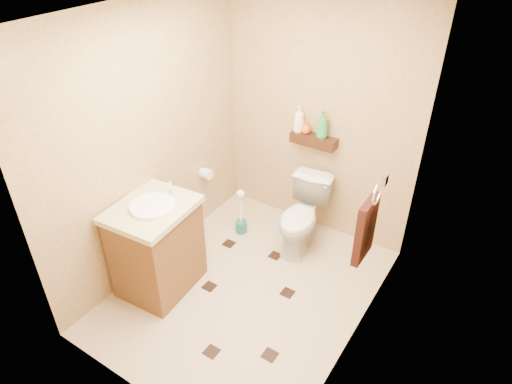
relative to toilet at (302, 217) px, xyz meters
The scene contains 17 objects.
ground 0.91m from the toilet, 96.69° to the right, with size 2.50×2.50×0.00m, color beige.
wall_back 0.95m from the toilet, 103.14° to the left, with size 2.00×0.04×2.40m, color tan.
wall_front 2.25m from the toilet, 92.68° to the right, with size 2.00×0.04×2.40m, color tan.
wall_left 1.62m from the toilet, 142.84° to the right, with size 0.04×2.50×2.40m, color tan.
wall_right 1.49m from the toilet, 42.67° to the right, with size 0.04×2.50×2.40m, color tan.
ceiling 2.21m from the toilet, 96.69° to the right, with size 2.00×2.50×0.02m, color white.
wall_shelf 0.75m from the toilet, 106.10° to the left, with size 0.46×0.14×0.10m, color #3A190F.
floor_accents 0.94m from the toilet, 94.83° to the right, with size 1.17×1.36×0.01m.
toilet is the anchor object (origin of this frame).
vanity 1.43m from the toilet, 123.84° to the right, with size 0.64×0.75×1.00m.
toilet_brush 0.67m from the toilet, 166.09° to the right, with size 0.12×0.12×0.52m.
towel_ring 1.16m from the toilet, 35.51° to the right, with size 0.12×0.30×0.76m.
toilet_paper 1.08m from the toilet, behind, with size 0.12×0.11×0.12m.
bottle_a 0.95m from the toilet, 128.31° to the left, with size 0.10×0.10×0.26m, color white.
bottle_b 0.91m from the toilet, 128.15° to the left, with size 0.07×0.08×0.17m, color yellow.
bottle_c 0.87m from the toilet, 118.94° to the left, with size 0.10×0.10×0.13m, color #CF5018.
bottle_d 0.92m from the toilet, 92.87° to the left, with size 0.11×0.11×0.28m, color green.
Camera 1 is at (1.69, -2.45, 3.02)m, focal length 32.00 mm.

